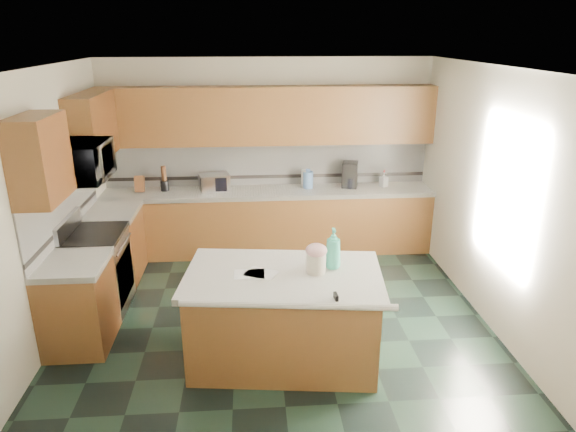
{
  "coord_description": "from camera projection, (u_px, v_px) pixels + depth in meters",
  "views": [
    {
      "loc": [
        -0.25,
        -4.9,
        3.02
      ],
      "look_at": [
        0.15,
        0.35,
        1.12
      ],
      "focal_mm": 32.0,
      "sensor_mm": 36.0,
      "label": 1
    }
  ],
  "objects": [
    {
      "name": "range_cooktop",
      "position": [
        93.0,
        235.0,
        5.66
      ],
      "size": [
        0.62,
        0.78,
        0.04
      ],
      "primitive_type": "cube",
      "color": "black",
      "rests_on": "range_body"
    },
    {
      "name": "soap_bottle_back",
      "position": [
        384.0,
        179.0,
        7.33
      ],
      "size": [
        0.13,
        0.13,
        0.21
      ],
      "primitive_type": "imported",
      "rotation": [
        0.0,
        0.0,
        0.51
      ],
      "color": "white",
      "rests_on": "back_countertop"
    },
    {
      "name": "water_jug",
      "position": [
        308.0,
        180.0,
        7.26
      ],
      "size": [
        0.14,
        0.14,
        0.24
      ],
      "primitive_type": "cylinder",
      "color": "#628FD1",
      "rests_on": "back_countertop"
    },
    {
      "name": "water_jug_neck",
      "position": [
        308.0,
        171.0,
        7.22
      ],
      "size": [
        0.07,
        0.07,
        0.03
      ],
      "primitive_type": "cylinder",
      "color": "#628FD1",
      "rests_on": "water_jug"
    },
    {
      "name": "clamp_body",
      "position": [
        336.0,
        298.0,
        4.26
      ],
      "size": [
        0.03,
        0.09,
        0.08
      ],
      "primitive_type": "cube",
      "rotation": [
        0.0,
        0.0,
        0.08
      ],
      "color": "black",
      "rests_on": "island_top"
    },
    {
      "name": "island_base",
      "position": [
        284.0,
        320.0,
        4.89
      ],
      "size": [
        1.81,
        1.17,
        0.86
      ],
      "primitive_type": "cube",
      "rotation": [
        0.0,
        0.0,
        -0.12
      ],
      "color": "#3D1D0C",
      "rests_on": "ground"
    },
    {
      "name": "range_body",
      "position": [
        98.0,
        273.0,
        5.82
      ],
      "size": [
        0.6,
        0.76,
        0.88
      ],
      "primitive_type": "cube",
      "color": "#B7B7BC",
      "rests_on": "ground"
    },
    {
      "name": "utensil_bundle",
      "position": [
        164.0,
        173.0,
        7.09
      ],
      "size": [
        0.07,
        0.07,
        0.21
      ],
      "primitive_type": "cylinder",
      "color": "#472814",
      "rests_on": "utensil_crock"
    },
    {
      "name": "knife_block",
      "position": [
        140.0,
        184.0,
        7.09
      ],
      "size": [
        0.13,
        0.17,
        0.25
      ],
      "primitive_type": "cube",
      "rotation": [
        -0.31,
        0.0,
        0.03
      ],
      "color": "#472814",
      "rests_on": "back_countertop"
    },
    {
      "name": "back_backsplash",
      "position": [
        267.0,
        163.0,
        7.37
      ],
      "size": [
        4.6,
        0.02,
        0.63
      ],
      "primitive_type": "cube",
      "color": "silver",
      "rests_on": "back_countertop"
    },
    {
      "name": "left_counter_rear",
      "position": [
        111.0,
        212.0,
        6.41
      ],
      "size": [
        0.64,
        0.82,
        0.06
      ],
      "primitive_type": "cube",
      "color": "white",
      "rests_on": "left_base_cab_rear"
    },
    {
      "name": "treat_jar_knob",
      "position": [
        316.0,
        246.0,
        4.66
      ],
      "size": [
        0.06,
        0.02,
        0.02
      ],
      "primitive_type": "cylinder",
      "rotation": [
        0.0,
        1.57,
        0.0
      ],
      "color": "tan",
      "rests_on": "treat_jar_lid"
    },
    {
      "name": "paper_sheet_a",
      "position": [
        249.0,
        274.0,
        4.71
      ],
      "size": [
        0.28,
        0.21,
        0.0
      ],
      "primitive_type": "cube",
      "rotation": [
        0.0,
        0.0,
        0.0
      ],
      "color": "white",
      "rests_on": "island_top"
    },
    {
      "name": "left_backsplash",
      "position": [
        63.0,
        206.0,
        5.58
      ],
      "size": [
        0.02,
        2.3,
        0.63
      ],
      "primitive_type": "cube",
      "color": "silver",
      "rests_on": "wall_left"
    },
    {
      "name": "floor",
      "position": [
        277.0,
        323.0,
        5.64
      ],
      "size": [
        4.6,
        4.6,
        0.0
      ],
      "primitive_type": "plane",
      "color": "black",
      "rests_on": "ground"
    },
    {
      "name": "window_light_proxy",
      "position": [
        506.0,
        193.0,
        5.11
      ],
      "size": [
        0.02,
        1.4,
        1.1
      ],
      "primitive_type": "cube",
      "color": "white",
      "rests_on": "wall_right"
    },
    {
      "name": "left_base_cab_front",
      "position": [
        78.0,
        306.0,
        5.13
      ],
      "size": [
        0.6,
        0.72,
        0.86
      ],
      "primitive_type": "cube",
      "color": "#3D1D0C",
      "rests_on": "ground"
    },
    {
      "name": "soap_bottle_island",
      "position": [
        333.0,
        248.0,
        4.78
      ],
      "size": [
        0.15,
        0.15,
        0.39
      ],
      "primitive_type": "imported",
      "rotation": [
        0.0,
        0.0,
        -0.0
      ],
      "color": "#3EB59C",
      "rests_on": "island_top"
    },
    {
      "name": "utensil_crock",
      "position": [
        165.0,
        186.0,
        7.15
      ],
      "size": [
        0.11,
        0.11,
        0.14
      ],
      "primitive_type": "cylinder",
      "color": "black",
      "rests_on": "back_countertop"
    },
    {
      "name": "wall_front",
      "position": [
        297.0,
        333.0,
        3.01
      ],
      "size": [
        4.6,
        0.04,
        2.7
      ],
      "primitive_type": "cube",
      "color": "white",
      "rests_on": "ground"
    },
    {
      "name": "wall_back",
      "position": [
        267.0,
        155.0,
        7.36
      ],
      "size": [
        4.6,
        0.04,
        2.7
      ],
      "primitive_type": "cube",
      "color": "white",
      "rests_on": "ground"
    },
    {
      "name": "treat_jar_knob_end_l",
      "position": [
        313.0,
        246.0,
        4.66
      ],
      "size": [
        0.03,
        0.03,
        0.03
      ],
      "primitive_type": "sphere",
      "color": "tan",
      "rests_on": "treat_jar_lid"
    },
    {
      "name": "toaster_oven",
      "position": [
        214.0,
        182.0,
        7.16
      ],
      "size": [
        0.45,
        0.36,
        0.23
      ],
      "primitive_type": "cube",
      "rotation": [
        0.0,
        0.0,
        0.24
      ],
      "color": "#B7B7BC",
      "rests_on": "back_countertop"
    },
    {
      "name": "left_upper_cab_rear",
      "position": [
        92.0,
        127.0,
        6.17
      ],
      "size": [
        0.33,
        1.09,
        0.78
      ],
      "primitive_type": "cube",
      "color": "#3D1D0C",
      "rests_on": "wall_left"
    },
    {
      "name": "coffee_carafe",
      "position": [
        350.0,
        183.0,
        7.29
      ],
      "size": [
        0.15,
        0.15,
        0.15
      ],
      "primitive_type": "cylinder",
      "color": "black",
      "rests_on": "back_countertop"
    },
    {
      "name": "wall_left",
      "position": [
        39.0,
        212.0,
        5.02
      ],
      "size": [
        0.04,
        4.6,
        2.7
      ],
      "primitive_type": "cube",
      "color": "white",
      "rests_on": "ground"
    },
    {
      "name": "island_top",
      "position": [
        283.0,
        276.0,
        4.74
      ],
      "size": [
        1.92,
        1.28,
        0.06
      ],
      "primitive_type": "cube",
      "rotation": [
        0.0,
        0.0,
        -0.12
      ],
      "color": "white",
      "rests_on": "island_base"
    },
    {
      "name": "left_base_cab_rear",
      "position": [
        115.0,
        246.0,
        6.56
      ],
      "size": [
        0.6,
        0.82,
        0.86
      ],
      "primitive_type": "cube",
      "color": "#3D1D0C",
      "rests_on": "ground"
    },
    {
      "name": "paper_sheet_b",
      "position": [
        261.0,
        273.0,
        4.72
      ],
      "size": [
        0.35,
        0.32,
        0.0
      ],
      "primitive_type": "cube",
      "rotation": [
        0.0,
        0.0,
        -0.48
      ],
      "color": "white",
      "rests_on": "island_top"
    },
    {
      "name": "back_upper_cab",
      "position": [
        267.0,
        116.0,
        6.99
      ],
      "size": [
        4.6,
        0.33,
        0.78
      ],
      "primitive_type": "cube",
      "color": "#3D1D0C",
      "rests_on": "wall_back"
    },
    {
      "name": "back_countertop",
      "position": [
        269.0,
        192.0,
        7.22
      ],
      "size": [
        4.6,
        0.64,
        0.06
      ],
      "primitive_type": "cube",
      "color": "white",
      "rests_on": "back_base_cab"
    },
    {
      "name": "toaster_oven_door",
      "position": [
        214.0,
        185.0,
        7.04
      ],
      "size": [
        0.36,
        0.01,
        0.19
      ],
      "primitive_type": "cube",
      "color": "black",
      "rests_on": "toaster_oven"
    },
    {
      "name": "clamp_handle",
      "position": [
        337.0,
        303.0,
        4.22
      ],
      "size": [
        0.01,
        0.06,
        0.01
      ],
      "primitive_type": "cylinder",
      "rotation": [
        1.57,
        0.0,
        0.0
      ],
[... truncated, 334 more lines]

